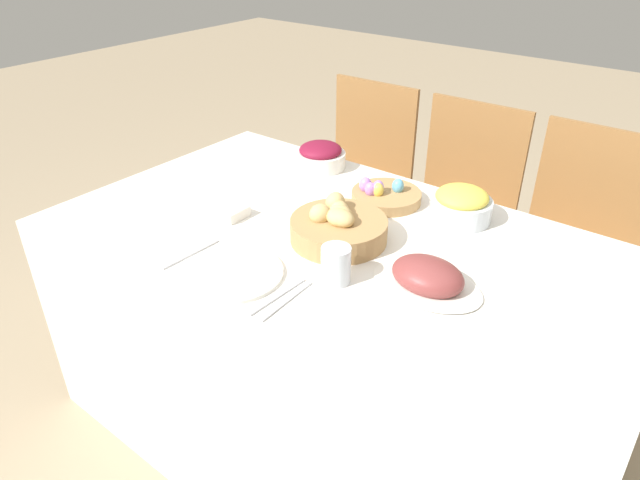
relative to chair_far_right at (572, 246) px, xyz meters
The scene contains 16 objects.
ground_plane 1.09m from the chair_far_right, 118.33° to the right, with size 12.00×12.00×0.00m, color tan.
dining_table 0.98m from the chair_far_right, 118.33° to the right, with size 1.71×1.02×0.76m.
chair_far_right is the anchor object (origin of this frame).
chair_far_center 0.47m from the chair_far_right, behind, with size 0.42×0.42×0.93m.
chair_far_left 0.96m from the chair_far_right, behind, with size 0.43×0.43×0.93m.
bread_basket 1.00m from the chair_far_right, 118.94° to the right, with size 0.28×0.28×0.12m.
egg_basket 0.79m from the chair_far_right, 131.50° to the right, with size 0.23×0.23×0.08m.
ham_platter 0.95m from the chair_far_right, 99.23° to the right, with size 0.29×0.21×0.08m.
beet_salad_bowl 0.99m from the chair_far_right, 151.04° to the right, with size 0.18×0.18×0.10m.
pineapple_bowl 0.64m from the chair_far_right, 115.15° to the right, with size 0.19×0.19×0.11m.
dinner_plate 1.32m from the chair_far_right, 116.30° to the right, with size 0.27×0.27×0.01m.
fork 1.40m from the chair_far_right, 122.31° to the right, with size 0.02×0.19×0.00m.
knife 1.26m from the chair_far_right, 109.59° to the right, with size 0.02×0.19×0.00m.
spoon 1.25m from the chair_far_right, 108.27° to the right, with size 0.02×0.19×0.00m.
drinking_cup 1.11m from the chair_far_right, 108.64° to the right, with size 0.08×0.08×0.10m.
butter_dish 1.28m from the chair_far_right, 131.89° to the right, with size 0.14×0.09×0.03m.
Camera 1 is at (0.83, -1.14, 1.60)m, focal length 32.00 mm.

